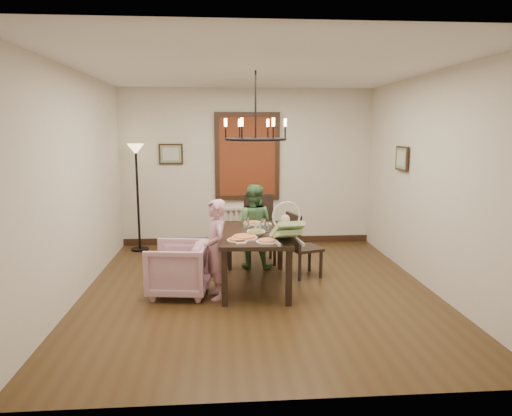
{
  "coord_description": "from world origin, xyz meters",
  "views": [
    {
      "loc": [
        -0.46,
        -5.7,
        2.06
      ],
      "look_at": [
        -0.01,
        0.21,
        1.05
      ],
      "focal_mm": 32.0,
      "sensor_mm": 36.0,
      "label": 1
    }
  ],
  "objects": [
    {
      "name": "picture_back",
      "position": [
        -1.35,
        2.47,
        1.65
      ],
      "size": [
        0.42,
        0.03,
        0.36
      ],
      "primitive_type": "cube",
      "color": "black",
      "rests_on": "room_shell"
    },
    {
      "name": "armchair",
      "position": [
        -1.02,
        -0.09,
        0.34
      ],
      "size": [
        0.83,
        0.81,
        0.67
      ],
      "primitive_type": "imported",
      "rotation": [
        0.0,
        0.0,
        -1.7
      ],
      "color": "#D8A5B9",
      "rests_on": "room_shell"
    },
    {
      "name": "drinking_glass",
      "position": [
        0.12,
        0.16,
        0.8
      ],
      "size": [
        0.06,
        0.06,
        0.13
      ],
      "primitive_type": "cylinder",
      "color": "silver",
      "rests_on": "dining_table"
    },
    {
      "name": "chandelier",
      "position": [
        -0.02,
        0.16,
        1.95
      ],
      "size": [
        0.8,
        0.8,
        0.04
      ],
      "primitive_type": "torus",
      "color": "black",
      "rests_on": "room_shell"
    },
    {
      "name": "floor_lamp",
      "position": [
        -1.9,
        2.15,
        0.9
      ],
      "size": [
        0.3,
        0.3,
        1.8
      ],
      "primitive_type": null,
      "color": "black",
      "rests_on": "room_shell"
    },
    {
      "name": "salad_bowl",
      "position": [
        -0.03,
        -0.02,
        0.77
      ],
      "size": [
        0.28,
        0.28,
        0.07
      ],
      "primitive_type": "imported",
      "color": "white",
      "rests_on": "dining_table"
    },
    {
      "name": "chair_far",
      "position": [
        0.13,
        1.23,
        0.54
      ],
      "size": [
        0.5,
        0.5,
        1.07
      ],
      "primitive_type": null,
      "rotation": [
        0.0,
        0.0,
        0.06
      ],
      "color": "black",
      "rests_on": "room_shell"
    },
    {
      "name": "picture_right",
      "position": [
        2.21,
        0.9,
        1.65
      ],
      "size": [
        0.03,
        0.42,
        0.36
      ],
      "primitive_type": "cube",
      "rotation": [
        0.0,
        0.0,
        1.57
      ],
      "color": "black",
      "rests_on": "room_shell"
    },
    {
      "name": "radiator",
      "position": [
        0.0,
        2.48,
        0.35
      ],
      "size": [
        0.92,
        0.12,
        0.62
      ],
      "primitive_type": null,
      "color": "silver",
      "rests_on": "room_shell"
    },
    {
      "name": "seated_man",
      "position": [
        0.0,
        1.01,
        0.53
      ],
      "size": [
        0.6,
        0.52,
        1.05
      ],
      "primitive_type": "imported",
      "rotation": [
        0.0,
        0.0,
        2.87
      ],
      "color": "#467646",
      "rests_on": "room_shell"
    },
    {
      "name": "dining_table",
      "position": [
        -0.02,
        0.16,
        0.65
      ],
      "size": [
        0.97,
        1.61,
        0.73
      ],
      "rotation": [
        0.0,
        0.0,
        -0.06
      ],
      "color": "black",
      "rests_on": "room_shell"
    },
    {
      "name": "chair_right",
      "position": [
        0.71,
        0.51,
        0.46
      ],
      "size": [
        0.51,
        0.51,
        0.93
      ],
      "primitive_type": null,
      "rotation": [
        0.0,
        0.0,
        1.88
      ],
      "color": "black",
      "rests_on": "room_shell"
    },
    {
      "name": "room_shell",
      "position": [
        0.0,
        0.37,
        1.4
      ],
      "size": [
        4.51,
        5.0,
        2.81
      ],
      "color": "#443017",
      "rests_on": "ground"
    },
    {
      "name": "elderly_woman",
      "position": [
        -0.55,
        -0.25,
        0.51
      ],
      "size": [
        0.33,
        0.42,
        1.03
      ],
      "primitive_type": "imported",
      "rotation": [
        0.0,
        0.0,
        -1.31
      ],
      "color": "#D294A8",
      "rests_on": "room_shell"
    },
    {
      "name": "baby_bouncer",
      "position": [
        0.31,
        -0.38,
        0.9
      ],
      "size": [
        0.44,
        0.56,
        0.34
      ],
      "primitive_type": null,
      "rotation": [
        0.0,
        0.0,
        0.13
      ],
      "color": "#B4DF9A",
      "rests_on": "dining_table"
    },
    {
      "name": "pizza_platter",
      "position": [
        -0.19,
        -0.19,
        0.75
      ],
      "size": [
        0.32,
        0.32,
        0.04
      ],
      "primitive_type": "cylinder",
      "color": "tan",
      "rests_on": "dining_table"
    },
    {
      "name": "window_blinds",
      "position": [
        0.0,
        2.46,
        1.6
      ],
      "size": [
        1.0,
        0.03,
        1.4
      ],
      "primitive_type": "cube",
      "color": "maroon",
      "rests_on": "room_shell"
    }
  ]
}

